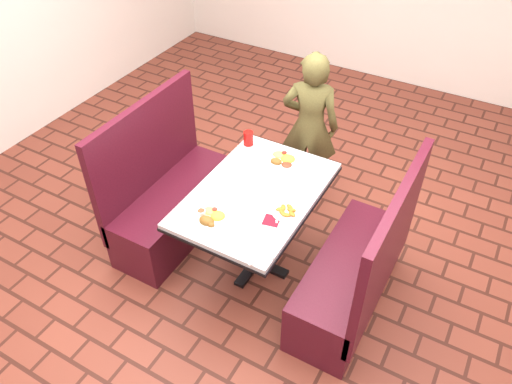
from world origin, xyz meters
The scene contains 15 objects.
room centered at (0.00, 0.00, 1.91)m, with size 7.00×7.04×2.82m.
dining_table centered at (0.00, 0.00, 0.65)m, with size 0.81×1.21×0.75m.
booth_bench_left centered at (-0.80, 0.00, 0.33)m, with size 0.47×1.20×1.17m.
booth_bench_right centered at (0.80, 0.00, 0.33)m, with size 0.47×1.20×1.17m.
diner_person centered at (-0.06, 1.05, 0.68)m, with size 0.49×0.32×1.35m, color brown.
near_dinner_plate centered at (-0.12, -0.38, 0.78)m, with size 0.24×0.24×0.07m.
far_dinner_plate centered at (0.00, 0.41, 0.77)m, with size 0.27×0.27×0.07m.
plantain_plate centered at (0.28, -0.09, 0.76)m, with size 0.20×0.20×0.03m.
maroon_napkin centered at (0.23, -0.20, 0.75)m, with size 0.11×0.11×0.00m, color maroon.
spoon_utensil centered at (0.24, -0.15, 0.76)m, with size 0.01×0.13×0.00m, color #B7B7BC.
red_tumbler centered at (-0.34, 0.47, 0.81)m, with size 0.08×0.08×0.11m, color red.
paper_napkin centered at (0.27, -0.48, 0.76)m, with size 0.21×0.16×0.01m, color white.
knife_utensil centered at (-0.07, -0.40, 0.76)m, with size 0.01×0.15×0.00m, color silver.
fork_utensil centered at (-0.06, -0.35, 0.76)m, with size 0.01×0.16×0.00m, color silver.
lettuce_shreds centered at (0.04, 0.06, 0.75)m, with size 0.28×0.32×0.00m, color #86AF46, non-canonical shape.
Camera 1 is at (1.30, -2.31, 3.03)m, focal length 35.00 mm.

